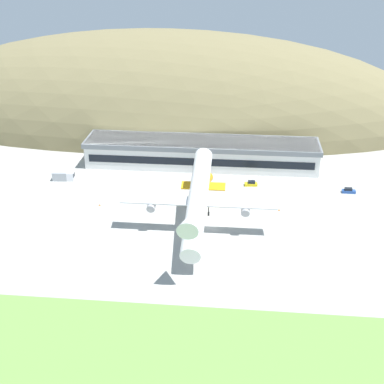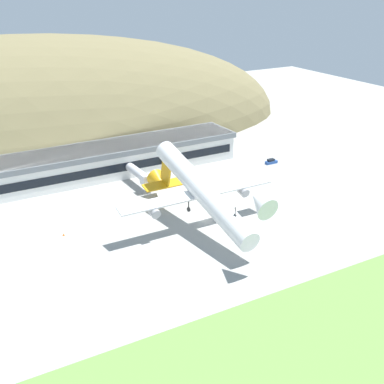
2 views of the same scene
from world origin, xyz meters
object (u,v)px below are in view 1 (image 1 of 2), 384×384
terminal_building (202,151)px  service_car_0 (251,184)px  service_car_1 (349,191)px  fuel_truck (63,176)px  cargo_airplane (198,200)px  jetway_0 (202,172)px  traffic_cone_0 (279,210)px  traffic_cone_1 (100,205)px

terminal_building → service_car_0: (17.32, -15.31, -4.56)m
service_car_1 → fuel_truck: 91.95m
cargo_airplane → service_car_0: bearing=65.6°
service_car_1 → fuel_truck: (-91.95, 0.58, 0.74)m
jetway_0 → fuel_truck: size_ratio=1.95×
traffic_cone_0 → traffic_cone_1: bearing=-177.8°
cargo_airplane → service_car_1: (44.87, 29.40, -9.31)m
service_car_1 → traffic_cone_0: 26.46m
cargo_airplane → service_car_0: cargo_airplane is taller
terminal_building → service_car_1: terminal_building is taller
terminal_building → jetway_0: (1.54, -15.00, -1.23)m
cargo_airplane → fuel_truck: cargo_airplane is taller
cargo_airplane → traffic_cone_1: size_ratio=90.31×
jetway_0 → cargo_airplane: 32.70m
cargo_airplane → traffic_cone_0: bearing=33.7°
service_car_1 → traffic_cone_1: service_car_1 is taller
fuel_truck → service_car_1: bearing=-0.4°
terminal_building → service_car_1: bearing=-20.3°
service_car_0 → traffic_cone_0: bearing=-63.9°
service_car_0 → fuel_truck: 61.54m
terminal_building → jetway_0: 15.13m
terminal_building → fuel_truck: (-44.18, -17.13, -3.80)m
cargo_airplane → terminal_building: bearing=93.5°
cargo_airplane → traffic_cone_0: cargo_airplane is taller
cargo_airplane → traffic_cone_0: (22.61, 15.10, -9.71)m
jetway_0 → fuel_truck: 45.84m
terminal_building → cargo_airplane: 47.44m
service_car_0 → traffic_cone_0: size_ratio=7.26×
cargo_airplane → traffic_cone_1: 34.71m
traffic_cone_1 → terminal_building: bearing=50.8°
jetway_0 → traffic_cone_0: (23.96, -17.02, -3.71)m
traffic_cone_0 → service_car_0: bearing=116.1°
jetway_0 → traffic_cone_0: size_ratio=24.03×
jetway_0 → service_car_0: bearing=-1.1°
service_car_1 → traffic_cone_0: size_ratio=7.12×
jetway_0 → service_car_0: size_ratio=3.31×
service_car_1 → traffic_cone_1: size_ratio=7.12×
service_car_1 → traffic_cone_1: 77.29m
jetway_0 → fuel_truck: bearing=-177.3°
terminal_building → service_car_1: (47.76, -17.71, -4.54)m
service_car_1 → traffic_cone_1: (-75.54, -16.37, -0.40)m
jetway_0 → traffic_cone_1: bearing=-146.9°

